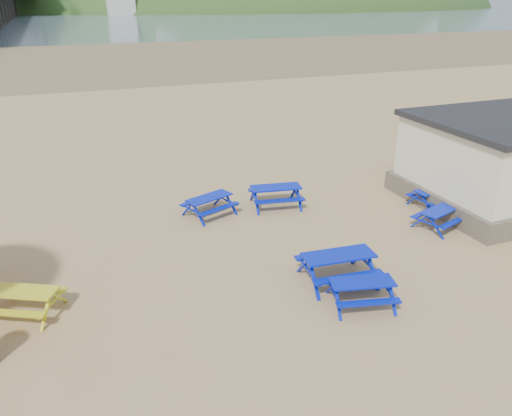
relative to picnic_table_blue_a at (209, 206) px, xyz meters
name	(u,v)px	position (x,y,z in m)	size (l,w,h in m)	color
ground	(260,261)	(0.44, -3.68, -0.34)	(400.00, 400.00, 0.00)	tan
wet_sand	(94,55)	(0.44, 51.32, -0.34)	(400.00, 400.00, 0.00)	olive
sea	(63,16)	(0.44, 166.32, -0.33)	(400.00, 400.00, 0.00)	#4C5F6D
picnic_table_blue_a	(209,206)	(0.00, 0.00, 0.00)	(1.99, 1.81, 0.68)	#0108A8
picnic_table_blue_b	(276,196)	(2.46, -0.10, 0.04)	(2.02, 1.74, 0.75)	#0108A8
picnic_table_blue_c	(434,198)	(7.79, -2.22, -0.01)	(1.73, 1.47, 0.66)	#0108A8
picnic_table_blue_d	(338,268)	(1.96, -5.42, 0.06)	(2.05, 1.72, 0.81)	#0108A8
picnic_table_blue_e	(361,293)	(1.95, -6.60, -0.01)	(1.83, 1.61, 0.66)	#0108A8
picnic_table_blue_f	(440,218)	(6.77, -3.72, -0.02)	(1.86, 1.66, 0.65)	#0108A8
picnic_table_yellow	(25,302)	(-5.79, -4.02, -0.01)	(2.01, 1.88, 0.67)	gold
headland_town	(256,30)	(90.44, 226.00, -10.25)	(264.00, 144.00, 108.00)	#2D4C1E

